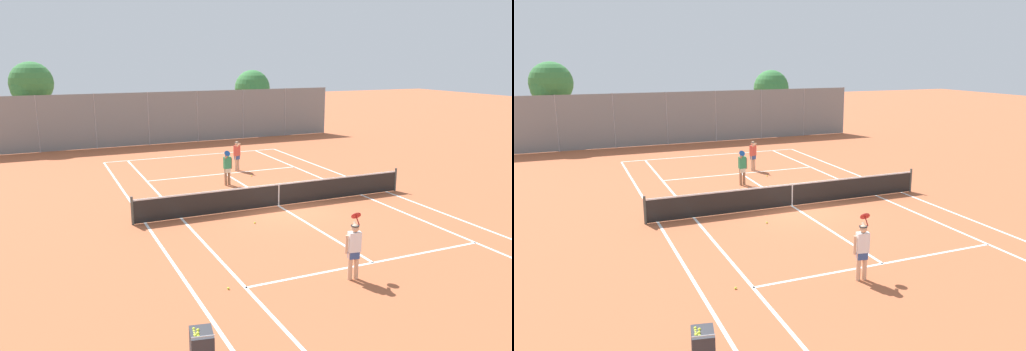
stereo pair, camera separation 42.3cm
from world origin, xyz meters
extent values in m
plane|color=#B25B38|center=(0.00, 0.00, 0.00)|extent=(120.00, 120.00, 0.00)
cube|color=white|center=(0.00, 11.90, 0.00)|extent=(11.00, 0.10, 0.01)
cube|color=white|center=(-5.50, 0.00, 0.00)|extent=(0.10, 23.80, 0.01)
cube|color=white|center=(5.50, 0.00, 0.00)|extent=(0.10, 23.80, 0.01)
cube|color=white|center=(-4.13, 0.00, 0.00)|extent=(0.10, 23.80, 0.01)
cube|color=white|center=(4.13, 0.00, 0.00)|extent=(0.10, 23.80, 0.01)
cube|color=white|center=(0.00, -6.40, 0.00)|extent=(8.26, 0.10, 0.01)
cube|color=white|center=(0.00, 6.40, 0.00)|extent=(8.26, 0.10, 0.01)
cube|color=white|center=(0.00, 0.00, 0.00)|extent=(0.10, 12.80, 0.01)
cylinder|color=#474C47|center=(-5.95, 0.00, 0.53)|extent=(0.10, 0.10, 1.07)
cylinder|color=#474C47|center=(5.95, 0.00, 0.53)|extent=(0.10, 0.10, 1.07)
cube|color=black|center=(0.00, 0.00, 0.46)|extent=(11.90, 0.02, 0.89)
cube|color=white|center=(0.00, 0.00, 0.92)|extent=(11.90, 0.03, 0.06)
cube|color=white|center=(0.00, 0.00, 0.44)|extent=(0.05, 0.03, 0.89)
cube|color=#2D2D33|center=(-6.29, -9.40, 0.53)|extent=(0.54, 0.64, 0.64)
cylinder|color=#B7B7BC|center=(-6.36, -9.73, 0.95)|extent=(0.44, 0.11, 0.02)
sphere|color=#D1DB33|center=(-6.44, -9.50, 0.86)|extent=(0.07, 0.07, 0.07)
sphere|color=#D1DB33|center=(-6.43, -9.45, 0.84)|extent=(0.07, 0.07, 0.07)
sphere|color=#D1DB33|center=(-6.42, -9.38, 0.83)|extent=(0.07, 0.07, 0.07)
sphere|color=#D1DB33|center=(-6.41, -9.31, 0.83)|extent=(0.07, 0.07, 0.07)
sphere|color=#D1DB33|center=(-6.39, -9.24, 0.84)|extent=(0.07, 0.07, 0.07)
sphere|color=#D1DB33|center=(-6.38, -9.51, 0.83)|extent=(0.07, 0.07, 0.07)
sphere|color=#D1DB33|center=(-6.37, -9.45, 0.86)|extent=(0.07, 0.07, 0.07)
sphere|color=#D1DB33|center=(-6.36, -9.39, 0.83)|extent=(0.07, 0.07, 0.07)
sphere|color=#D1DB33|center=(-6.33, -9.33, 0.85)|extent=(0.07, 0.07, 0.07)
cylinder|color=#D8A884|center=(-1.30, -7.08, 0.41)|extent=(0.13, 0.13, 0.82)
cylinder|color=#D8A884|center=(-1.12, -7.11, 0.41)|extent=(0.13, 0.13, 0.82)
cube|color=#334C8C|center=(-1.21, -7.10, 0.74)|extent=(0.31, 0.23, 0.24)
cube|color=white|center=(-1.21, -7.10, 1.10)|extent=(0.37, 0.26, 0.56)
sphere|color=#D8A884|center=(-1.21, -7.10, 1.49)|extent=(0.22, 0.22, 0.22)
cylinder|color=black|center=(-1.21, -7.10, 1.56)|extent=(0.23, 0.23, 0.02)
cylinder|color=#D8A884|center=(-1.42, -7.06, 1.04)|extent=(0.08, 0.08, 0.52)
cylinder|color=#D8A884|center=(-1.05, -6.98, 1.39)|extent=(0.16, 0.46, 0.35)
cylinder|color=maroon|center=(-0.88, -6.75, 1.55)|extent=(0.08, 0.25, 0.22)
cylinder|color=maroon|center=(-0.86, -6.63, 1.66)|extent=(0.31, 0.24, 0.23)
cylinder|color=#936B4C|center=(-0.63, 4.10, 0.41)|extent=(0.13, 0.13, 0.82)
cylinder|color=#936B4C|center=(-0.81, 4.08, 0.41)|extent=(0.13, 0.13, 0.82)
cube|color=beige|center=(-0.72, 4.09, 0.74)|extent=(0.30, 0.21, 0.24)
cube|color=#338C59|center=(-0.72, 4.09, 1.10)|extent=(0.36, 0.24, 0.56)
sphere|color=#936B4C|center=(-0.72, 4.09, 1.49)|extent=(0.22, 0.22, 0.22)
cylinder|color=black|center=(-0.72, 4.09, 1.56)|extent=(0.23, 0.23, 0.02)
cylinder|color=#936B4C|center=(-0.50, 4.11, 1.04)|extent=(0.08, 0.08, 0.52)
cylinder|color=#936B4C|center=(-0.83, 3.93, 1.39)|extent=(0.14, 0.46, 0.35)
cylinder|color=#1E4C99|center=(-0.93, 3.66, 1.55)|extent=(0.06, 0.25, 0.22)
cylinder|color=#1E4C99|center=(-0.92, 3.54, 1.66)|extent=(0.30, 0.23, 0.23)
cylinder|color=#D8A884|center=(0.94, 6.90, 0.41)|extent=(0.13, 0.13, 0.82)
cylinder|color=#D8A884|center=(0.78, 6.81, 0.41)|extent=(0.13, 0.13, 0.82)
cube|color=#334C8C|center=(0.86, 6.85, 0.74)|extent=(0.33, 0.29, 0.24)
cube|color=#D84C3F|center=(0.86, 6.85, 1.10)|extent=(0.39, 0.34, 0.56)
sphere|color=#D8A884|center=(0.86, 6.85, 1.49)|extent=(0.22, 0.22, 0.22)
cylinder|color=black|center=(0.86, 6.85, 1.56)|extent=(0.23, 0.23, 0.02)
cylinder|color=#D8A884|center=(1.06, 6.96, 1.04)|extent=(0.08, 0.08, 0.52)
cylinder|color=#D8A884|center=(0.82, 6.67, 1.39)|extent=(0.29, 0.44, 0.35)
sphere|color=#D1DB33|center=(-4.59, -6.31, 0.03)|extent=(0.07, 0.07, 0.07)
sphere|color=#D1DB33|center=(-1.80, -1.67, 0.03)|extent=(0.07, 0.07, 0.07)
sphere|color=#D1DB33|center=(1.03, 5.27, 0.03)|extent=(0.07, 0.07, 0.07)
cylinder|color=gray|center=(-8.84, 16.87, 1.83)|extent=(0.08, 0.08, 3.67)
cylinder|color=gray|center=(-5.30, 16.87, 1.83)|extent=(0.08, 0.08, 3.67)
cylinder|color=gray|center=(-1.77, 16.87, 1.83)|extent=(0.08, 0.08, 3.67)
cylinder|color=gray|center=(1.77, 16.87, 1.83)|extent=(0.08, 0.08, 3.67)
cylinder|color=gray|center=(5.30, 16.87, 1.83)|extent=(0.08, 0.08, 3.67)
cylinder|color=gray|center=(8.84, 16.87, 1.83)|extent=(0.08, 0.08, 3.67)
cylinder|color=gray|center=(12.37, 16.87, 1.83)|extent=(0.08, 0.08, 3.67)
cube|color=slate|center=(0.00, 16.87, 1.83)|extent=(24.75, 0.02, 3.63)
cylinder|color=brown|center=(-8.97, 18.79, 1.67)|extent=(0.31, 0.31, 3.34)
sphere|color=#387A3D|center=(-8.97, 18.79, 4.33)|extent=(2.81, 2.81, 2.81)
sphere|color=#387A3D|center=(-9.35, 18.43, 3.97)|extent=(1.89, 1.89, 1.89)
cylinder|color=brown|center=(7.17, 19.43, 1.31)|extent=(0.27, 0.27, 2.61)
sphere|color=#387A3D|center=(7.17, 19.43, 3.60)|extent=(2.82, 2.82, 2.82)
sphere|color=#387A3D|center=(7.41, 19.79, 3.25)|extent=(1.56, 1.56, 1.56)
camera|label=1|loc=(-8.79, -17.72, 5.99)|focal=35.00mm
camera|label=2|loc=(-8.40, -17.89, 5.99)|focal=35.00mm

